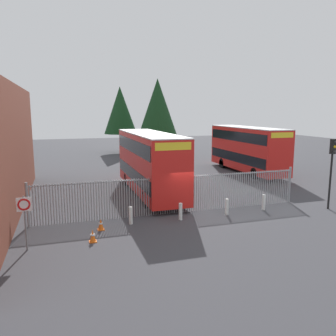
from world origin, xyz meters
TOP-DOWN VIEW (x-y plane):
  - ground_plane at (0.00, 8.00)m, footprint 100.00×100.00m
  - palisade_fence at (-0.88, 0.00)m, footprint 16.09×0.14m
  - double_decker_bus_near_gate at (-1.10, 4.93)m, footprint 2.54×10.81m
  - double_decker_bus_behind_fence_left at (10.18, 10.65)m, footprint 2.54×10.81m
  - bollard_near_left at (-3.71, -1.19)m, footprint 0.20×0.20m
  - bollard_center_front at (-0.96, -1.33)m, footprint 0.20×0.20m
  - bollard_near_right at (1.90, -1.26)m, footprint 0.20×0.20m
  - bollard_far_right at (4.50, -1.04)m, footprint 0.20×0.20m
  - traffic_cone_by_gate at (-5.33, -1.61)m, footprint 0.34×0.34m
  - traffic_cone_mid_forecourt at (-5.87, -3.11)m, footprint 0.34×0.34m
  - speed_limit_sign_post at (-8.66, -3.23)m, footprint 0.60×0.14m
  - traffic_light_kerbside at (8.42, -2.06)m, footprint 0.28×0.33m
  - tree_tall_back at (4.75, 23.37)m, footprint 5.18×5.18m
  - tree_short_side at (1.10, 29.98)m, footprint 4.63×4.63m

SIDE VIEW (x-z plane):
  - ground_plane at x=0.00m, z-range 0.00..0.00m
  - traffic_cone_by_gate at x=-5.33m, z-range -0.01..0.58m
  - traffic_cone_mid_forecourt at x=-5.87m, z-range -0.01..0.58m
  - bollard_near_left at x=-3.71m, z-range 0.00..0.95m
  - bollard_center_front at x=-0.96m, z-range 0.00..0.95m
  - bollard_near_right at x=1.90m, z-range 0.00..0.95m
  - bollard_far_right at x=4.50m, z-range 0.00..0.95m
  - palisade_fence at x=-0.88m, z-range 0.01..2.36m
  - speed_limit_sign_post at x=-8.66m, z-range 0.58..2.98m
  - double_decker_bus_near_gate at x=-1.10m, z-range 0.21..4.63m
  - double_decker_bus_behind_fence_left at x=10.18m, z-range 0.21..4.63m
  - traffic_light_kerbside at x=8.42m, z-range 0.84..5.14m
  - tree_short_side at x=1.10m, z-range 1.36..10.72m
  - tree_tall_back at x=4.75m, z-range 1.27..11.23m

